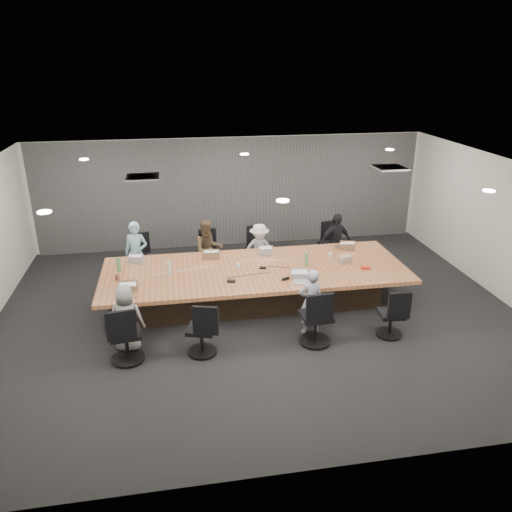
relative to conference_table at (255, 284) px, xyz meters
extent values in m
cube|color=black|center=(0.00, -0.50, -0.40)|extent=(10.00, 8.00, 0.00)
cube|color=white|center=(0.00, -0.50, 2.40)|extent=(10.00, 8.00, 0.00)
cube|color=beige|center=(0.00, 3.50, 1.00)|extent=(10.00, 0.00, 2.80)
cube|color=beige|center=(0.00, -4.50, 1.00)|extent=(10.00, 0.00, 2.80)
cube|color=beige|center=(5.00, -0.50, 1.00)|extent=(0.00, 8.00, 2.80)
cube|color=#5D5D5F|center=(0.00, 3.42, 1.00)|extent=(9.80, 0.04, 2.80)
cube|color=#312319|center=(0.00, 0.00, -0.07)|extent=(4.80, 1.40, 0.66)
cube|color=#BC7346|center=(0.00, 0.00, 0.30)|extent=(6.00, 2.20, 0.08)
imported|color=#7FB1C3|center=(-2.37, 1.35, 0.30)|extent=(0.58, 0.46, 1.40)
cube|color=#B2B2B7|center=(-2.37, 0.80, 0.35)|extent=(0.34, 0.27, 0.02)
imported|color=brown|center=(-0.82, 1.35, 0.28)|extent=(0.75, 0.64, 1.37)
cube|color=#8C6647|center=(-0.82, 0.80, 0.35)|extent=(0.36, 0.26, 0.02)
imported|color=#B9BAB9|center=(0.33, 1.35, 0.20)|extent=(0.80, 0.49, 1.21)
cube|color=#B2B2B7|center=(0.33, 0.80, 0.35)|extent=(0.31, 0.23, 0.02)
imported|color=black|center=(2.11, 1.35, 0.28)|extent=(0.85, 0.52, 1.35)
cube|color=#8C6647|center=(2.11, 0.80, 0.35)|extent=(0.38, 0.29, 0.02)
imported|color=gray|center=(-2.42, -1.35, 0.19)|extent=(0.63, 0.47, 1.18)
cube|color=#8C6647|center=(-2.42, -0.80, 0.35)|extent=(0.33, 0.24, 0.02)
imported|color=#A3A2B6|center=(0.77, -1.35, 0.22)|extent=(0.49, 0.36, 1.25)
cube|color=#B2B2B7|center=(0.77, -0.80, 0.35)|extent=(0.37, 0.29, 0.02)
cylinder|color=#4B9457|center=(-2.65, 0.34, 0.48)|extent=(0.09, 0.09, 0.27)
cylinder|color=#4B9457|center=(1.04, -0.01, 0.47)|extent=(0.08, 0.08, 0.25)
cylinder|color=silver|center=(-1.68, 0.02, 0.46)|extent=(0.08, 0.08, 0.24)
cylinder|color=white|center=(-0.33, 0.08, 0.39)|extent=(0.10, 0.10, 0.10)
cylinder|color=white|center=(1.66, 0.33, 0.39)|extent=(0.09, 0.09, 0.10)
cylinder|color=brown|center=(-2.65, -0.07, 0.39)|extent=(0.10, 0.10, 0.10)
cube|color=black|center=(-0.55, -0.54, 0.35)|extent=(0.18, 0.15, 0.03)
cube|color=black|center=(0.15, -0.01, 0.35)|extent=(0.15, 0.11, 0.03)
cube|color=black|center=(0.47, -0.64, 0.37)|extent=(0.15, 0.09, 0.05)
cube|color=gray|center=(1.86, 0.01, 0.41)|extent=(0.29, 0.23, 0.14)
cube|color=red|center=(2.16, -0.38, 0.36)|extent=(0.18, 0.13, 0.04)
camera|label=1|loc=(-1.54, -8.95, 4.28)|focal=35.00mm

